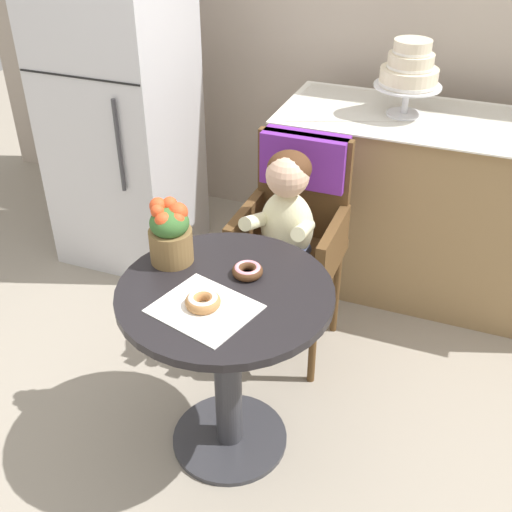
% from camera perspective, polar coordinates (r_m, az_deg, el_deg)
% --- Properties ---
extents(ground_plane, '(8.00, 8.00, 0.00)m').
position_cam_1_polar(ground_plane, '(2.57, -2.34, -16.05)').
color(ground_plane, gray).
extents(cafe_table, '(0.72, 0.72, 0.72)m').
position_cam_1_polar(cafe_table, '(2.21, -2.64, -7.42)').
color(cafe_table, black).
rests_on(cafe_table, ground).
extents(wicker_chair, '(0.42, 0.45, 0.95)m').
position_cam_1_polar(wicker_chair, '(2.67, 3.60, 3.87)').
color(wicker_chair, brown).
rests_on(wicker_chair, ground).
extents(seated_child, '(0.27, 0.32, 0.73)m').
position_cam_1_polar(seated_child, '(2.53, 2.52, 3.01)').
color(seated_child, beige).
rests_on(seated_child, ground).
extents(paper_napkin, '(0.35, 0.33, 0.00)m').
position_cam_1_polar(paper_napkin, '(2.00, -4.62, -4.72)').
color(paper_napkin, white).
rests_on(paper_napkin, cafe_table).
extents(donut_front, '(0.10, 0.10, 0.04)m').
position_cam_1_polar(donut_front, '(2.13, -0.77, -1.28)').
color(donut_front, '#4C2D19').
rests_on(donut_front, cafe_table).
extents(donut_mid, '(0.11, 0.11, 0.04)m').
position_cam_1_polar(donut_mid, '(2.00, -4.77, -4.02)').
color(donut_mid, '#AD7542').
rests_on(donut_mid, cafe_table).
extents(flower_vase, '(0.15, 0.15, 0.22)m').
position_cam_1_polar(flower_vase, '(2.18, -7.68, 2.18)').
color(flower_vase, brown).
rests_on(flower_vase, cafe_table).
extents(display_counter, '(1.56, 0.62, 0.90)m').
position_cam_1_polar(display_counter, '(3.20, 16.06, 4.02)').
color(display_counter, '#93754C').
rests_on(display_counter, ground).
extents(tiered_cake_stand, '(0.30, 0.30, 0.33)m').
position_cam_1_polar(tiered_cake_stand, '(2.97, 13.58, 15.84)').
color(tiered_cake_stand, silver).
rests_on(tiered_cake_stand, display_counter).
extents(refrigerator, '(0.64, 0.63, 1.70)m').
position_cam_1_polar(refrigerator, '(3.34, -12.09, 13.33)').
color(refrigerator, silver).
rests_on(refrigerator, ground).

